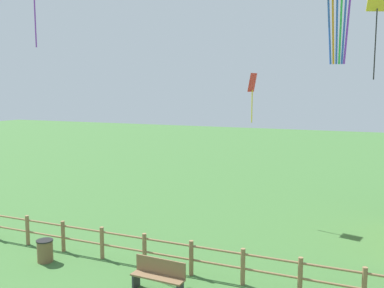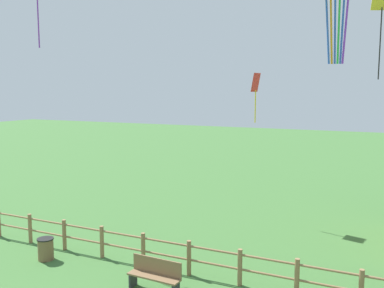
# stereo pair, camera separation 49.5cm
# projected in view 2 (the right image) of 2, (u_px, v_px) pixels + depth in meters

# --- Properties ---
(wooden_fence) EXTENTS (18.70, 0.14, 1.13)m
(wooden_fence) POSITION_uv_depth(u_px,v_px,m) (165.00, 252.00, 13.80)
(wooden_fence) COLOR olive
(wooden_fence) RESTS_ON ground_plane
(park_bench_near_fence) EXTENTS (1.64, 0.46, 0.96)m
(park_bench_near_fence) POSITION_uv_depth(u_px,v_px,m) (155.00, 274.00, 12.38)
(park_bench_near_fence) COLOR brown
(park_bench_near_fence) RESTS_ON ground_plane
(trash_bin) EXTENTS (0.57, 0.57, 0.76)m
(trash_bin) POSITION_uv_depth(u_px,v_px,m) (46.00, 249.00, 14.70)
(trash_bin) COLOR brown
(trash_bin) RESTS_ON ground_plane
(kite_red_diamond) EXTENTS (0.28, 0.63, 2.22)m
(kite_red_diamond) POSITION_uv_depth(u_px,v_px,m) (256.00, 89.00, 19.08)
(kite_red_diamond) COLOR red
(kite_yellow_diamond) EXTENTS (0.86, 0.65, 3.81)m
(kite_yellow_diamond) POSITION_uv_depth(u_px,v_px,m) (382.00, 10.00, 17.06)
(kite_yellow_diamond) COLOR yellow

